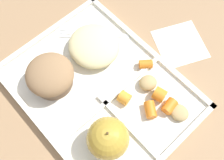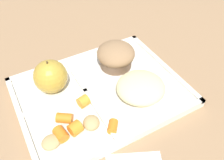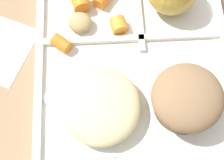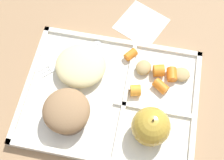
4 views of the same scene
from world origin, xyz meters
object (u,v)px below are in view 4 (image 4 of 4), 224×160
at_px(bran_muffin, 67,112).
at_px(green_apple, 151,126).
at_px(plastic_fork, 67,59).
at_px(lunch_tray, 111,97).

bearing_deg(bran_muffin, green_apple, 180.00).
bearing_deg(green_apple, plastic_fork, -32.67).
bearing_deg(lunch_tray, bran_muffin, 39.09).
distance_m(lunch_tray, bran_muffin, 0.11).
xyz_separation_m(bran_muffin, plastic_fork, (0.04, -0.13, -0.03)).
bearing_deg(lunch_tray, green_apple, 145.71).
xyz_separation_m(green_apple, bran_muffin, (0.17, 0.00, -0.01)).
bearing_deg(plastic_fork, green_apple, 147.33).
height_order(lunch_tray, green_apple, green_apple).
bearing_deg(plastic_fork, lunch_tray, 148.66).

